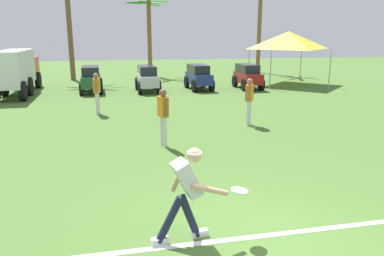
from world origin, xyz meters
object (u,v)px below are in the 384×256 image
teammate_near_sideline (249,97)px  palm_tree_left_of_centre (149,28)px  frisbee_thrower (186,189)px  box_truck (18,70)px  palm_tree_right_of_centre (260,15)px  event_tent (289,40)px  frisbee_in_flight (239,191)px  teammate_deep (97,90)px  parked_car_slot_d (248,76)px  parked_car_slot_a (91,78)px  parked_car_slot_c (198,76)px  palm_tree_far_left (69,10)px  parked_car_slot_b (147,78)px  teammate_midfield (163,112)px

teammate_near_sideline → palm_tree_left_of_centre: (-1.98, 15.92, 2.41)m
frisbee_thrower → box_truck: 16.34m
palm_tree_right_of_centre → event_tent: bearing=-96.3°
frisbee_thrower → frisbee_in_flight: 0.78m
teammate_deep → event_tent: 12.84m
parked_car_slot_d → frisbee_thrower: bearing=-112.1°
palm_tree_left_of_centre → parked_car_slot_a: bearing=-116.1°
teammate_near_sideline → parked_car_slot_c: bearing=89.7°
palm_tree_left_of_centre → palm_tree_far_left: bearing=-161.4°
frisbee_thrower → box_truck: bearing=111.2°
box_truck → palm_tree_right_of_centre: bearing=27.1°
palm_tree_far_left → palm_tree_left_of_centre: bearing=18.6°
parked_car_slot_b → palm_tree_right_of_centre: 13.00m
frisbee_thrower → palm_tree_right_of_centre: 25.47m
parked_car_slot_c → box_truck: 9.24m
palm_tree_far_left → palm_tree_right_of_centre: bearing=10.0°
teammate_near_sideline → parked_car_slot_b: size_ratio=0.64×
parked_car_slot_d → palm_tree_far_left: (-9.96, 5.93, 3.73)m
event_tent → parked_car_slot_c: bearing=-168.5°
frisbee_in_flight → parked_car_slot_c: size_ratio=0.11×
teammate_near_sideline → parked_car_slot_b: (-2.76, 8.19, -0.22)m
teammate_near_sideline → teammate_deep: same height
palm_tree_left_of_centre → palm_tree_right_of_centre: (8.47, 0.65, 1.02)m
frisbee_thrower → palm_tree_right_of_centre: bearing=67.2°
frisbee_in_flight → palm_tree_left_of_centre: palm_tree_left_of_centre is taller
frisbee_in_flight → parked_car_slot_b: parked_car_slot_b is taller
teammate_midfield → palm_tree_left_of_centre: (1.08, 17.78, 2.41)m
parked_car_slot_b → teammate_deep: bearing=-112.7°
parked_car_slot_b → palm_tree_left_of_centre: size_ratio=0.45×
teammate_midfield → parked_car_slot_a: 10.61m
palm_tree_right_of_centre → teammate_near_sideline: bearing=-111.4°
teammate_midfield → palm_tree_left_of_centre: size_ratio=0.29×
box_truck → palm_tree_left_of_centre: palm_tree_left_of_centre is taller
box_truck → teammate_midfield: bearing=-59.6°
box_truck → palm_tree_right_of_centre: palm_tree_right_of_centre is taller
teammate_deep → parked_car_slot_a: 5.71m
parked_car_slot_d → palm_tree_left_of_centre: (-4.77, 7.68, 2.63)m
teammate_midfield → palm_tree_far_left: 16.92m
teammate_deep → parked_car_slot_d: teammate_deep is taller
teammate_near_sideline → palm_tree_left_of_centre: size_ratio=0.29×
frisbee_in_flight → parked_car_slot_d: bearing=70.6°
frisbee_thrower → teammate_midfield: (0.22, 4.82, 0.15)m
frisbee_thrower → teammate_near_sideline: size_ratio=0.90×
frisbee_thrower → parked_car_slot_b: bearing=88.0°
teammate_near_sideline → parked_car_slot_d: teammate_near_sideline is taller
box_truck → palm_tree_left_of_centre: size_ratio=1.10×
frisbee_thrower → parked_car_slot_c: size_ratio=0.57×
palm_tree_far_left → parked_car_slot_b: bearing=-53.6°
frisbee_in_flight → parked_car_slot_d: parked_car_slot_d is taller
parked_car_slot_d → palm_tree_far_left: palm_tree_far_left is taller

